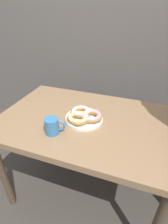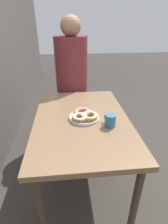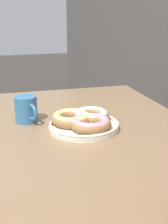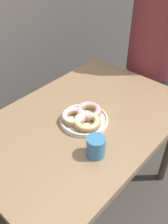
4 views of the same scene
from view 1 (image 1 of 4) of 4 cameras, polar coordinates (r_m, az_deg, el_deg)
name	(u,v)px [view 1 (image 1 of 4)]	position (r m, az deg, el deg)	size (l,w,h in m)	color
ground_plane	(74,219)	(1.49, -3.43, -31.43)	(14.00, 14.00, 0.00)	#38332D
wall_back	(120,7)	(1.75, 11.61, 30.45)	(8.00, 0.05, 2.60)	#56514C
dining_table	(86,129)	(1.16, 0.74, -5.49)	(1.12, 0.74, 0.70)	#846647
donut_plate	(84,116)	(1.08, -0.10, -1.40)	(0.25, 0.26, 0.05)	silver
coffee_mug	(52,126)	(0.98, -10.28, -4.47)	(0.11, 0.08, 0.09)	teal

